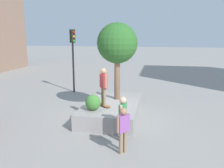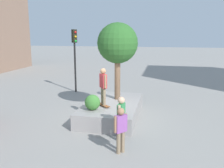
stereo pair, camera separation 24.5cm
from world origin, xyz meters
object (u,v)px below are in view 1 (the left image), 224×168
at_px(skateboard, 104,105).
at_px(pedestrian_crossing, 123,115).
at_px(planter_ledge, 112,110).
at_px(plaza_tree, 117,44).
at_px(traffic_light_corner, 73,50).
at_px(passerby_with_bag, 123,127).
at_px(skateboarder, 104,84).

distance_m(skateboard, pedestrian_crossing, 2.21).
xyz_separation_m(planter_ledge, skateboard, (-0.67, 0.25, 0.40)).
bearing_deg(plaza_tree, pedestrian_crossing, -166.71).
height_order(plaza_tree, pedestrian_crossing, plaza_tree).
distance_m(traffic_light_corner, pedestrian_crossing, 8.48).
bearing_deg(passerby_with_bag, skateboard, 24.53).
bearing_deg(pedestrian_crossing, traffic_light_corner, 31.80).
bearing_deg(skateboarder, pedestrian_crossing, -148.78).
height_order(traffic_light_corner, passerby_with_bag, traffic_light_corner).
bearing_deg(skateboarder, skateboard, -90.00).
height_order(planter_ledge, plaza_tree, plaza_tree).
relative_size(skateboarder, traffic_light_corner, 0.40).
height_order(traffic_light_corner, pedestrian_crossing, traffic_light_corner).
bearing_deg(traffic_light_corner, skateboard, -147.98).
xyz_separation_m(skateboard, traffic_light_corner, (5.14, 3.22, 2.10)).
height_order(skateboard, traffic_light_corner, traffic_light_corner).
bearing_deg(passerby_with_bag, traffic_light_corner, 29.47).
distance_m(skateboarder, pedestrian_crossing, 2.33).
xyz_separation_m(plaza_tree, skateboarder, (-1.38, 0.37, -1.69)).
distance_m(skateboard, skateboarder, 0.97).
bearing_deg(skateboard, traffic_light_corner, 32.02).
xyz_separation_m(planter_ledge, plaza_tree, (0.70, -0.12, 3.06)).
bearing_deg(skateboard, passerby_with_bag, -155.47).
height_order(pedestrian_crossing, passerby_with_bag, pedestrian_crossing).
height_order(plaza_tree, skateboard, plaza_tree).
height_order(plaza_tree, traffic_light_corner, plaza_tree).
xyz_separation_m(planter_ledge, passerby_with_bag, (-3.52, -1.05, 0.56)).
distance_m(skateboard, traffic_light_corner, 6.42).
height_order(skateboard, passerby_with_bag, passerby_with_bag).
relative_size(skateboarder, pedestrian_crossing, 0.99).
bearing_deg(traffic_light_corner, skateboarder, -147.98).
bearing_deg(skateboard, skateboarder, 90.00).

